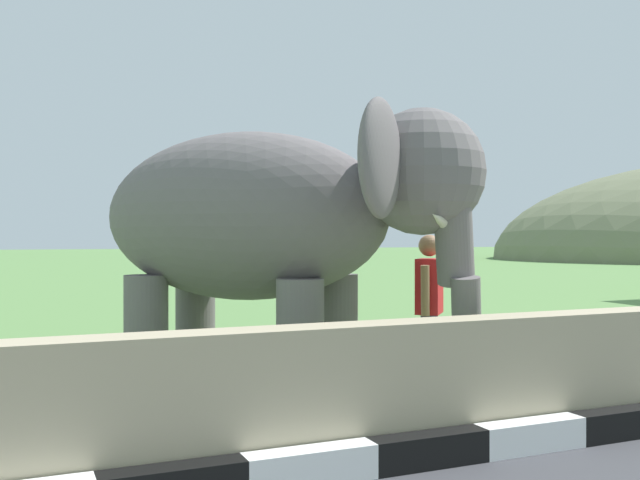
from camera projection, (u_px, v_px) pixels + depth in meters
name	position (u px, v px, depth m)	size (l,w,h in m)	color
barrier_parapet	(179.00, 410.00, 4.61)	(28.00, 0.36, 1.00)	tan
elephant	(275.00, 219.00, 7.08)	(3.81, 3.86, 2.80)	slate
person_handler	(429.00, 303.00, 7.54)	(0.49, 0.53, 1.66)	navy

